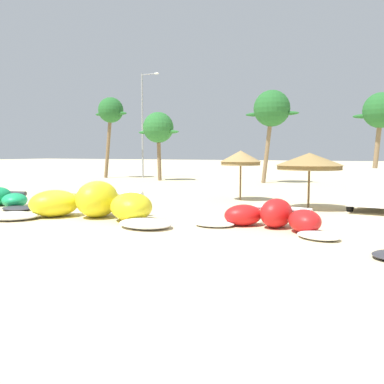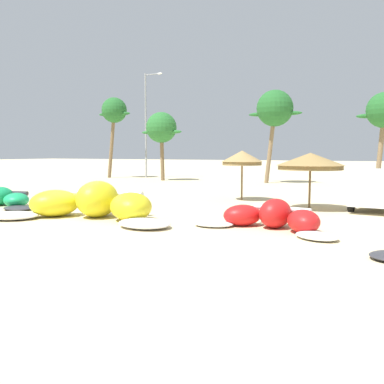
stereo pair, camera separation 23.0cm
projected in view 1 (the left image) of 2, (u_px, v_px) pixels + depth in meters
name	position (u px, v px, depth m)	size (l,w,h in m)	color
ground_plane	(77.00, 215.00, 18.33)	(260.00, 260.00, 0.00)	beige
kite_left_of_center	(92.00, 205.00, 17.14)	(8.27, 4.32, 1.51)	white
kite_center	(273.00, 218.00, 14.87)	(5.46, 3.01, 1.05)	white
beach_umbrella_near_van	(241.00, 158.00, 23.68)	(2.29, 2.29, 2.79)	brown
beach_umbrella_middle	(309.00, 161.00, 19.86)	(3.13, 3.13, 2.66)	brown
parked_van	(380.00, 186.00, 20.16)	(2.62, 5.32, 1.84)	white
palm_leftmost	(111.00, 112.00, 44.33)	(3.95, 2.63, 8.42)	brown
palm_left	(158.00, 128.00, 40.48)	(4.39, 2.92, 6.53)	brown
palm_left_of_gap	(272.00, 109.00, 36.75)	(4.73, 3.15, 8.07)	#7F6647
palm_center_left	(381.00, 112.00, 32.23)	(4.05, 2.70, 7.24)	#7F6647
lamppost_west	(144.00, 120.00, 45.00)	(2.15, 0.24, 10.99)	gray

